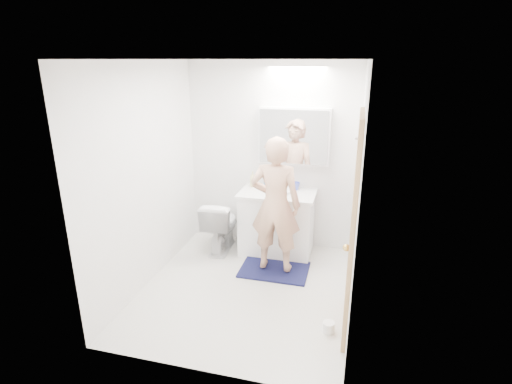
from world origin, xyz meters
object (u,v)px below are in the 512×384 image
(vanity_cabinet, at_px, (277,224))
(medicine_cabinet, at_px, (294,136))
(toothbrush_cup, at_px, (296,186))
(toilet, at_px, (221,225))
(soap_bottle_a, at_px, (253,179))
(person, at_px, (275,205))
(toilet_paper_roll, at_px, (329,327))
(soap_bottle_b, at_px, (268,181))

(vanity_cabinet, distance_m, medicine_cabinet, 1.14)
(toothbrush_cup, bearing_deg, medicine_cabinet, 132.22)
(toilet, distance_m, soap_bottle_a, 0.73)
(medicine_cabinet, distance_m, soap_bottle_a, 0.78)
(person, xyz_separation_m, toilet_paper_roll, (0.72, -0.97, -0.79))
(person, distance_m, toothbrush_cup, 0.67)
(medicine_cabinet, xyz_separation_m, soap_bottle_b, (-0.32, -0.03, -0.60))
(medicine_cabinet, height_order, soap_bottle_b, medicine_cabinet)
(vanity_cabinet, bearing_deg, medicine_cabinet, 53.12)
(soap_bottle_b, bearing_deg, person, -70.30)
(toilet, xyz_separation_m, soap_bottle_b, (0.56, 0.30, 0.56))
(vanity_cabinet, height_order, soap_bottle_b, soap_bottle_b)
(medicine_cabinet, relative_size, toilet_paper_roll, 8.00)
(medicine_cabinet, height_order, person, medicine_cabinet)
(toilet, bearing_deg, soap_bottle_a, -146.42)
(person, height_order, toothbrush_cup, person)
(toilet, relative_size, soap_bottle_a, 3.36)
(toilet_paper_roll, bearing_deg, toothbrush_cup, 110.01)
(soap_bottle_a, xyz_separation_m, toothbrush_cup, (0.56, 0.01, -0.05))
(toilet, xyz_separation_m, toothbrush_cup, (0.92, 0.28, 0.52))
(toothbrush_cup, bearing_deg, soap_bottle_b, 176.88)
(vanity_cabinet, bearing_deg, person, -81.05)
(vanity_cabinet, bearing_deg, toilet, -170.95)
(medicine_cabinet, relative_size, toothbrush_cup, 8.22)
(soap_bottle_a, height_order, soap_bottle_b, soap_bottle_a)
(toilet, height_order, toothbrush_cup, toothbrush_cup)
(vanity_cabinet, bearing_deg, toothbrush_cup, 38.26)
(toilet_paper_roll, bearing_deg, soap_bottle_a, 125.56)
(medicine_cabinet, relative_size, person, 0.56)
(medicine_cabinet, bearing_deg, soap_bottle_a, -173.38)
(person, distance_m, soap_bottle_a, 0.79)
(vanity_cabinet, relative_size, person, 0.57)
(toilet_paper_roll, bearing_deg, medicine_cabinet, 110.83)
(vanity_cabinet, relative_size, medicine_cabinet, 1.02)
(soap_bottle_a, xyz_separation_m, toilet_paper_roll, (1.15, -1.62, -0.87))
(vanity_cabinet, xyz_separation_m, person, (0.08, -0.50, 0.45))
(soap_bottle_b, xyz_separation_m, toothbrush_cup, (0.37, -0.02, -0.03))
(vanity_cabinet, distance_m, soap_bottle_b, 0.57)
(soap_bottle_a, bearing_deg, toilet_paper_roll, -54.44)
(vanity_cabinet, xyz_separation_m, medicine_cabinet, (0.16, 0.21, 1.11))
(toilet, relative_size, toothbrush_cup, 6.46)
(medicine_cabinet, height_order, toilet_paper_roll, medicine_cabinet)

